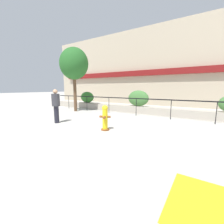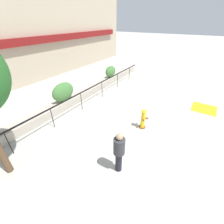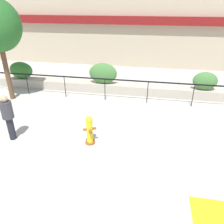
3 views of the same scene
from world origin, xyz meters
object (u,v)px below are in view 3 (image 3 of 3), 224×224
at_px(hedge_bush_0, 21,70).
at_px(fire_hydrant, 90,130).
at_px(hedge_bush_1, 103,73).
at_px(pedestrian, 8,115).
at_px(hedge_bush_2, 205,81).

bearing_deg(hedge_bush_0, fire_hydrant, -41.93).
bearing_deg(hedge_bush_1, hedge_bush_0, 180.00).
xyz_separation_m(fire_hydrant, pedestrian, (-2.89, -0.25, 0.44)).
distance_m(hedge_bush_1, fire_hydrant, 5.05).
xyz_separation_m(hedge_bush_0, pedestrian, (2.65, -5.24, 0.01)).
distance_m(hedge_bush_0, pedestrian, 5.87).
relative_size(hedge_bush_2, pedestrian, 0.70).
bearing_deg(hedge_bush_0, pedestrian, -63.12).
xyz_separation_m(hedge_bush_1, pedestrian, (-2.25, -5.24, -0.07)).
bearing_deg(pedestrian, hedge_bush_2, 34.75).
relative_size(hedge_bush_1, pedestrian, 0.89).
height_order(hedge_bush_2, fire_hydrant, hedge_bush_2).
height_order(hedge_bush_1, pedestrian, pedestrian).
distance_m(hedge_bush_0, hedge_bush_1, 4.90).
bearing_deg(fire_hydrant, pedestrian, -174.96).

